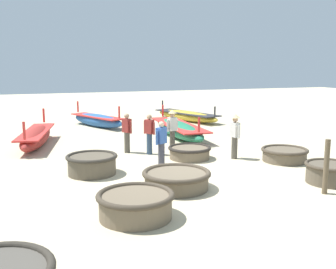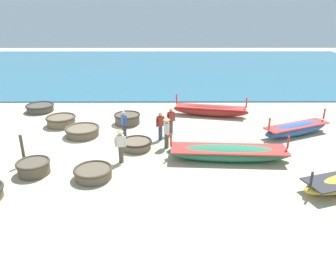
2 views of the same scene
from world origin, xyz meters
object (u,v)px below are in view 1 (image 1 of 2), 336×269
at_px(coracle_far_right, 330,172).
at_px(coracle_far_left, 285,154).
at_px(fisherman_with_hat, 161,143).
at_px(fisherman_standing_right, 172,127).
at_px(fisherman_hauling, 235,133).
at_px(long_boat_ochre_hull, 98,120).
at_px(long_boat_white_hull, 36,137).
at_px(long_boat_green_hull, 178,129).
at_px(mooring_post_shoreline, 326,167).
at_px(fisherman_by_coracle, 127,132).
at_px(coracle_beside_post, 176,179).
at_px(fisherman_standing_left, 149,133).
at_px(coracle_center, 92,164).
at_px(coracle_nearest, 135,204).
at_px(long_boat_blue_hull, 187,116).
at_px(coracle_weathered, 190,152).

relative_size(coracle_far_right, coracle_far_left, 0.87).
bearing_deg(fisherman_with_hat, fisherman_standing_right, 61.05).
bearing_deg(fisherman_hauling, long_boat_ochre_hull, 109.75).
bearing_deg(long_boat_ochre_hull, long_boat_white_hull, -127.83).
xyz_separation_m(coracle_far_left, long_boat_ochre_hull, (-4.89, 10.44, 0.12)).
relative_size(long_boat_green_hull, mooring_post_shoreline, 3.99).
distance_m(long_boat_ochre_hull, fisherman_by_coracle, 7.10).
relative_size(coracle_far_right, coracle_beside_post, 0.75).
distance_m(fisherman_hauling, fisherman_standing_left, 3.28).
xyz_separation_m(coracle_center, coracle_far_left, (6.82, -0.69, -0.08)).
distance_m(coracle_far_right, coracle_far_left, 2.71).
height_order(coracle_far_left, fisherman_by_coracle, fisherman_by_coracle).
bearing_deg(coracle_far_left, coracle_center, 174.24).
bearing_deg(fisherman_by_coracle, coracle_far_right, -52.77).
bearing_deg(long_boat_ochre_hull, fisherman_standing_right, -76.69).
bearing_deg(coracle_nearest, long_boat_blue_hull, 62.95).
height_order(coracle_beside_post, fisherman_hauling, fisherman_hauling).
relative_size(coracle_beside_post, long_boat_ochre_hull, 0.44).
height_order(fisherman_standing_right, fisherman_with_hat, fisherman_standing_right).
relative_size(coracle_beside_post, coracle_nearest, 1.09).
xyz_separation_m(coracle_nearest, fisherman_hauling, (5.00, 4.30, 0.63)).
bearing_deg(coracle_nearest, coracle_far_left, 26.97).
height_order(coracle_beside_post, long_boat_white_hull, long_boat_white_hull).
bearing_deg(fisherman_with_hat, long_boat_blue_hull, 62.79).
bearing_deg(coracle_nearest, coracle_far_right, 5.87).
height_order(long_boat_white_hull, fisherman_hauling, fisherman_hauling).
bearing_deg(coracle_far_right, coracle_center, 152.34).
xyz_separation_m(coracle_beside_post, coracle_weathered, (1.78, 3.19, -0.03)).
bearing_deg(coracle_far_right, fisherman_with_hat, 139.29).
distance_m(long_boat_white_hull, fisherman_with_hat, 6.52).
distance_m(coracle_center, coracle_far_left, 6.86).
relative_size(coracle_beside_post, long_boat_blue_hull, 0.35).
relative_size(long_boat_ochre_hull, long_boat_green_hull, 0.73).
relative_size(coracle_far_left, fisherman_with_hat, 1.06).
distance_m(long_boat_blue_hull, fisherman_standing_right, 8.77).
bearing_deg(coracle_beside_post, fisherman_standing_left, 82.30).
bearing_deg(long_boat_white_hull, fisherman_by_coracle, -38.39).
relative_size(long_boat_white_hull, long_boat_green_hull, 0.84).
distance_m(fisherman_with_hat, fisherman_standing_left, 1.99).
height_order(coracle_beside_post, long_boat_ochre_hull, long_boat_ochre_hull).
distance_m(coracle_far_left, mooring_post_shoreline, 3.68).
height_order(fisherman_by_coracle, fisherman_hauling, fisherman_hauling).
distance_m(coracle_far_left, fisherman_by_coracle, 6.04).
relative_size(coracle_far_right, fisherman_standing_left, 0.92).
relative_size(coracle_center, coracle_beside_post, 0.84).
xyz_separation_m(coracle_far_left, long_boat_blue_hull, (0.77, 10.93, 0.06)).
relative_size(fisherman_by_coracle, mooring_post_shoreline, 1.05).
distance_m(coracle_center, fisherman_standing_left, 3.36).
height_order(fisherman_standing_left, mooring_post_shoreline, fisherman_standing_left).
bearing_deg(long_boat_green_hull, coracle_nearest, -117.04).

